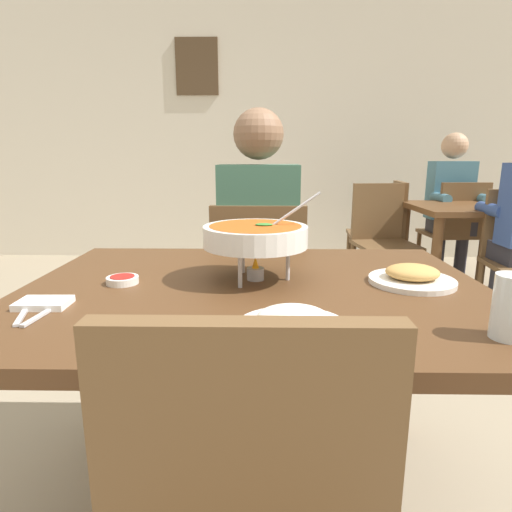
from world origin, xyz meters
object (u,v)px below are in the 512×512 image
object	(u,v)px
diner_main	(258,235)
drink_glass	(511,310)
curry_bowl	(257,237)
patron_bg_left	(451,199)
dining_table_far	(479,223)
appetizer_plate	(412,277)
chair_bg_right	(385,226)
chair_bg_corner	(381,234)
chair_bg_left	(456,227)
dining_table_main	(255,319)
rice_plate	(293,324)
chair_diner_main	(258,286)
sauce_dish	(123,280)

from	to	relation	value
diner_main	drink_glass	size ratio (longest dim) A/B	10.08
curry_bowl	patron_bg_left	bearing A→B (deg)	56.95
curry_bowl	dining_table_far	bearing A→B (deg)	50.55
appetizer_plate	drink_glass	world-z (taller)	drink_glass
curry_bowl	chair_bg_right	xyz separation A→B (m)	(1.09, 2.50, -0.37)
chair_bg_right	chair_bg_corner	xyz separation A→B (m)	(-0.13, -0.36, 0.00)
dining_table_far	chair_bg_left	bearing A→B (deg)	84.56
dining_table_main	rice_plate	distance (m)	0.36
curry_bowl	drink_glass	world-z (taller)	curry_bowl
chair_bg_right	drink_glass	bearing A→B (deg)	-101.39
patron_bg_left	diner_main	bearing A→B (deg)	-132.72
chair_bg_right	patron_bg_left	xyz separation A→B (m)	(0.57, 0.05, 0.24)
appetizer_plate	chair_diner_main	bearing A→B (deg)	120.84
dining_table_main	chair_diner_main	xyz separation A→B (m)	(-0.00, 0.78, -0.14)
chair_diner_main	patron_bg_left	xyz separation A→B (m)	(1.67, 1.84, 0.24)
sauce_dish	patron_bg_left	distance (m)	3.31
dining_table_main	drink_glass	bearing A→B (deg)	-34.30
dining_table_far	chair_bg_corner	world-z (taller)	chair_bg_corner
chair_bg_left	sauce_dish	bearing A→B (deg)	-129.45
appetizer_plate	dining_table_far	distance (m)	2.37
curry_bowl	chair_bg_corner	size ratio (longest dim) A/B	0.37
sauce_dish	dining_table_far	distance (m)	2.89
diner_main	rice_plate	distance (m)	1.14
chair_bg_corner	rice_plate	bearing A→B (deg)	-109.16
diner_main	drink_glass	world-z (taller)	diner_main
dining_table_main	sauce_dish	size ratio (longest dim) A/B	14.36
diner_main	chair_bg_left	distance (m)	2.43
dining_table_main	chair_bg_corner	size ratio (longest dim) A/B	1.44
dining_table_far	patron_bg_left	world-z (taller)	patron_bg_left
chair_diner_main	diner_main	distance (m)	0.24
patron_bg_left	chair_diner_main	bearing A→B (deg)	-132.21
rice_plate	chair_diner_main	bearing A→B (deg)	94.35
appetizer_plate	chair_bg_left	world-z (taller)	chair_bg_left
sauce_dish	dining_table_far	xyz separation A→B (m)	(2.03, 2.05, -0.15)
drink_glass	patron_bg_left	distance (m)	3.18
dining_table_main	drink_glass	size ratio (longest dim) A/B	9.94
diner_main	appetizer_plate	bearing A→B (deg)	-60.23
sauce_dish	chair_bg_right	size ratio (longest dim) A/B	0.10
dining_table_main	dining_table_far	distance (m)	2.64
dining_table_far	chair_bg_left	world-z (taller)	chair_bg_left
sauce_dish	diner_main	bearing A→B (deg)	64.63
rice_plate	chair_bg_left	bearing A→B (deg)	60.59
appetizer_plate	chair_bg_corner	bearing A→B (deg)	76.62
curry_bowl	patron_bg_left	distance (m)	3.05
sauce_dish	drink_glass	distance (m)	0.96
sauce_dish	appetizer_plate	bearing A→B (deg)	1.11
chair_bg_corner	sauce_dish	bearing A→B (deg)	-121.50
chair_diner_main	chair_bg_right	xyz separation A→B (m)	(1.09, 1.79, 0.00)
curry_bowl	chair_bg_corner	xyz separation A→B (m)	(0.96, 2.14, -0.37)
patron_bg_left	appetizer_plate	bearing A→B (deg)	-115.29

